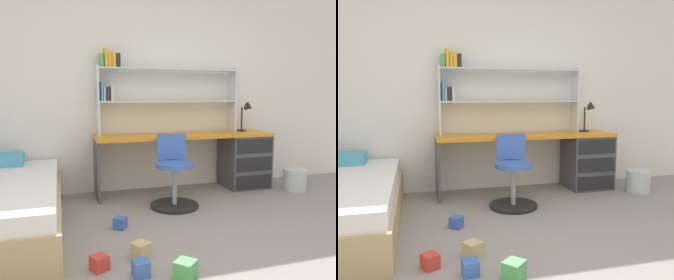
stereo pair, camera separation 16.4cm
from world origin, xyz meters
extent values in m
cube|color=white|center=(0.00, 2.42, 1.28)|extent=(5.89, 0.06, 2.55)
cube|color=orange|center=(0.30, 2.11, 0.70)|extent=(2.19, 0.52, 0.04)
cube|color=#4C4C51|center=(1.12, 2.11, 0.34)|extent=(0.54, 0.50, 0.68)
cube|color=#4C4C51|center=(-0.78, 2.11, 0.34)|extent=(0.03, 0.47, 0.68)
cube|color=black|center=(1.12, 1.86, 0.11)|extent=(0.49, 0.01, 0.17)
cube|color=black|center=(1.12, 1.86, 0.34)|extent=(0.49, 0.01, 0.17)
cube|color=black|center=(1.12, 1.86, 0.57)|extent=(0.49, 0.01, 0.17)
cube|color=silver|center=(-0.74, 2.25, 1.13)|extent=(0.02, 0.22, 0.81)
cube|color=silver|center=(1.00, 2.25, 1.13)|extent=(0.02, 0.22, 0.81)
cube|color=silver|center=(0.13, 2.25, 1.12)|extent=(1.72, 0.22, 0.02)
cube|color=silver|center=(0.13, 2.25, 1.50)|extent=(1.72, 0.22, 0.02)
cube|color=#338CBF|center=(-0.69, 2.25, 1.24)|extent=(0.03, 0.18, 0.22)
cube|color=beige|center=(-0.66, 2.25, 1.21)|extent=(0.03, 0.15, 0.16)
cube|color=#26262D|center=(-0.62, 2.25, 1.21)|extent=(0.04, 0.18, 0.16)
cube|color=beige|center=(-0.58, 2.25, 1.21)|extent=(0.03, 0.20, 0.17)
cube|color=#4CA559|center=(-0.69, 2.25, 1.59)|extent=(0.04, 0.12, 0.15)
cube|color=gold|center=(-0.64, 2.25, 1.62)|extent=(0.04, 0.14, 0.21)
cube|color=gold|center=(-0.59, 2.25, 1.60)|extent=(0.04, 0.12, 0.18)
cube|color=gold|center=(-0.55, 2.25, 1.60)|extent=(0.04, 0.16, 0.17)
cube|color=#26262D|center=(-0.50, 2.25, 1.59)|extent=(0.04, 0.15, 0.16)
cylinder|color=black|center=(1.12, 2.20, 0.73)|extent=(0.12, 0.12, 0.02)
cylinder|color=black|center=(1.12, 2.20, 0.89)|extent=(0.02, 0.02, 0.30)
cone|color=black|center=(1.20, 2.15, 1.04)|extent=(0.12, 0.11, 0.13)
cylinder|color=black|center=(-0.02, 1.56, 0.01)|extent=(0.52, 0.52, 0.03)
cylinder|color=#A5A8AD|center=(-0.02, 1.56, 0.22)|extent=(0.05, 0.05, 0.43)
cylinder|color=#3F66BF|center=(-0.02, 1.56, 0.46)|extent=(0.40, 0.40, 0.05)
cube|color=#3F66BF|center=(0.00, 1.73, 0.63)|extent=(0.32, 0.09, 0.28)
cube|color=#4CA5CC|center=(-1.81, 2.12, 0.51)|extent=(0.50, 0.32, 0.12)
cylinder|color=silver|center=(1.65, 1.75, 0.13)|extent=(0.30, 0.30, 0.27)
cube|color=#3860B7|center=(-0.69, 0.25, 0.05)|extent=(0.11, 0.11, 0.11)
cube|color=red|center=(-0.95, 0.41, 0.05)|extent=(0.14, 0.14, 0.10)
cube|color=#479E51|center=(-0.42, 0.13, 0.06)|extent=(0.18, 0.18, 0.12)
cube|color=tan|center=(-0.63, 0.50, 0.06)|extent=(0.16, 0.16, 0.12)
cube|color=#3860B7|center=(-0.68, 1.12, 0.05)|extent=(0.14, 0.14, 0.10)
camera|label=1|loc=(-1.17, -1.90, 1.20)|focal=37.41mm
camera|label=2|loc=(-1.01, -1.94, 1.20)|focal=37.41mm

